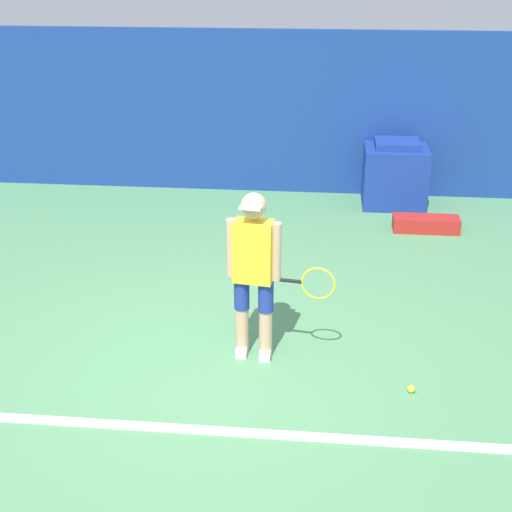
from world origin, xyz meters
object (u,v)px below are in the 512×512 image
tennis_ball (411,389)px  equipment_bag (426,224)px  covered_chair (395,175)px  tennis_player (255,269)px

tennis_ball → equipment_bag: size_ratio=0.08×
covered_chair → equipment_bag: 1.13m
tennis_player → tennis_ball: size_ratio=22.84×
covered_chair → equipment_bag: bearing=-70.8°
covered_chair → equipment_bag: size_ratio=1.11×
tennis_player → covered_chair: 4.60m
tennis_player → covered_chair: size_ratio=1.64×
tennis_player → equipment_bag: (1.92, 3.29, -0.76)m
tennis_player → covered_chair: (1.56, 4.31, -0.41)m
tennis_player → equipment_bag: bearing=67.6°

